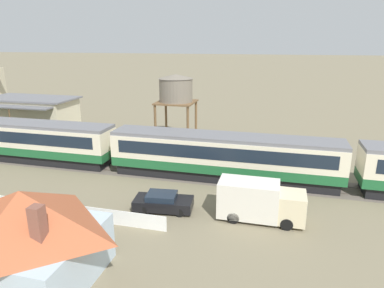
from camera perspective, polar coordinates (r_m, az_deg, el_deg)
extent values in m
plane|color=#7A7056|center=(30.96, 2.68, -5.36)|extent=(600.00, 600.00, 0.00)
cube|color=#1E6033|center=(30.05, 5.22, -3.45)|extent=(19.79, 3.18, 0.80)
cube|color=beige|center=(29.60, 5.29, -0.93)|extent=(19.79, 3.18, 1.98)
cube|color=#192330|center=(29.57, 5.29, -0.74)|extent=(18.21, 3.22, 1.11)
cube|color=slate|center=(29.27, 5.35, 1.20)|extent=(19.79, 2.99, 0.30)
cube|color=black|center=(30.35, 5.17, -4.94)|extent=(19.00, 2.73, 0.88)
cylinder|color=black|center=(29.45, 17.65, -6.42)|extent=(0.90, 0.18, 0.90)
cylinder|color=black|center=(30.78, 17.53, -5.39)|extent=(0.90, 0.18, 0.90)
cylinder|color=black|center=(31.32, -6.95, -4.31)|extent=(0.90, 0.18, 0.90)
cylinder|color=black|center=(32.57, -6.04, -3.44)|extent=(0.90, 0.18, 0.90)
cube|color=#1E6033|center=(38.92, -26.54, -0.47)|extent=(19.79, 3.18, 0.80)
cube|color=beige|center=(38.57, -26.81, 1.50)|extent=(19.79, 3.18, 1.98)
cube|color=#192330|center=(38.55, -26.83, 1.65)|extent=(18.21, 3.22, 1.11)
cube|color=slate|center=(38.33, -27.03, 3.15)|extent=(19.79, 2.99, 0.30)
cube|color=black|center=(39.15, -26.38, -1.64)|extent=(19.00, 2.73, 0.88)
cylinder|color=black|center=(34.76, -18.90, -2.97)|extent=(0.90, 0.18, 0.90)
cylinder|color=black|center=(35.89, -17.67, -2.23)|extent=(0.90, 0.18, 0.90)
cube|color=#665B51|center=(33.08, -10.72, -4.14)|extent=(156.25, 3.60, 0.01)
cube|color=#4C4238|center=(32.48, -11.25, -4.55)|extent=(156.25, 0.12, 0.04)
cube|color=#4C4238|center=(33.69, -10.21, -3.70)|extent=(156.25, 0.12, 0.04)
cube|color=beige|center=(49.59, -24.95, 4.26)|extent=(10.82, 5.17, 4.47)
cube|color=slate|center=(49.20, -25.28, 6.91)|extent=(11.69, 5.59, 0.20)
cube|color=slate|center=(46.76, -27.80, 5.52)|extent=(10.39, 1.60, 0.16)
cylinder|color=brown|center=(46.71, -27.94, 2.87)|extent=(0.14, 0.14, 3.99)
cylinder|color=brown|center=(41.81, 0.66, 3.97)|extent=(0.28, 0.28, 4.77)
cylinder|color=brown|center=(42.86, -4.34, 4.24)|extent=(0.28, 0.28, 4.77)
cylinder|color=brown|center=(38.19, -0.71, 2.73)|extent=(0.28, 0.28, 4.77)
cylinder|color=brown|center=(39.34, -6.12, 3.06)|extent=(0.28, 0.28, 4.77)
cube|color=brown|center=(40.01, -2.68, 6.97)|extent=(4.34, 4.34, 0.16)
cylinder|color=slate|center=(39.79, -2.70, 8.96)|extent=(3.82, 3.82, 2.64)
cone|color=slate|center=(39.61, -2.73, 11.21)|extent=(4.01, 4.01, 0.50)
cube|color=silver|center=(19.83, -25.58, -16.41)|extent=(6.57, 5.71, 2.67)
pyramid|color=#B25633|center=(18.68, -26.53, -10.09)|extent=(7.09, 6.16, 2.20)
cube|color=brown|center=(16.77, -24.23, -12.46)|extent=(0.56, 0.56, 1.98)
cube|color=black|center=(24.91, -4.77, -9.82)|extent=(4.36, 2.33, 0.71)
cube|color=#192330|center=(24.69, -5.09, -8.64)|extent=(2.26, 1.83, 0.40)
cylinder|color=black|center=(24.05, -2.12, -11.37)|extent=(0.62, 0.20, 0.62)
cylinder|color=black|center=(25.51, -1.48, -9.63)|extent=(0.62, 0.20, 0.62)
cylinder|color=black|center=(24.59, -8.18, -10.88)|extent=(0.62, 0.20, 0.62)
cylinder|color=black|center=(26.01, -7.18, -9.22)|extent=(0.62, 0.20, 0.62)
cube|color=beige|center=(23.81, 16.32, -10.05)|extent=(1.72, 2.09, 1.92)
cube|color=#192330|center=(23.71, 18.51, -9.35)|extent=(0.03, 1.74, 0.84)
cube|color=silver|center=(23.70, 9.38, -8.96)|extent=(4.00, 2.18, 2.46)
cylinder|color=black|center=(23.31, 15.49, -12.76)|extent=(0.80, 0.26, 0.80)
cylinder|color=black|center=(25.00, 15.45, -10.64)|extent=(0.80, 0.26, 0.80)
cylinder|color=black|center=(23.41, 6.89, -12.09)|extent=(0.80, 0.26, 0.80)
cylinder|color=black|center=(25.09, 7.50, -10.02)|extent=(0.80, 0.26, 0.80)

